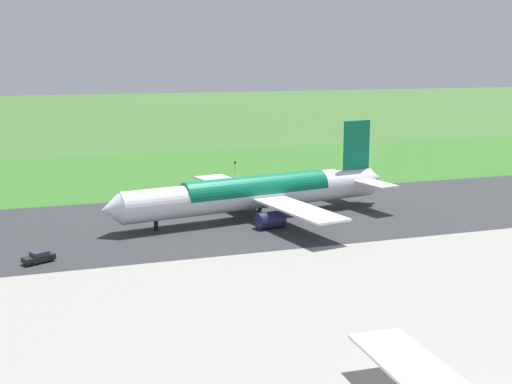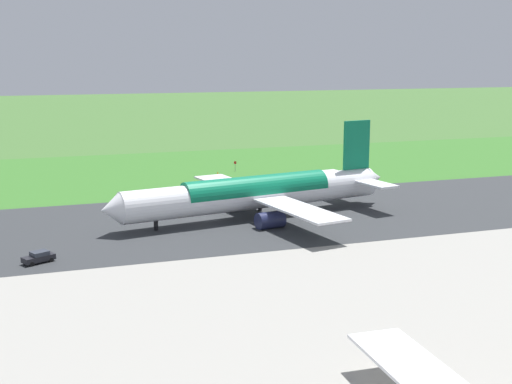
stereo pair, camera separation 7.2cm
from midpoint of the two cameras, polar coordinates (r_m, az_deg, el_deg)
The scene contains 7 objects.
ground_plane at distance 114.57m, azimuth -4.16°, elevation -2.48°, with size 800.00×800.00×0.00m, color #3D662D.
runway_asphalt at distance 114.56m, azimuth -4.16°, elevation -2.47°, with size 600.00×40.84×0.06m, color #2D3033.
grass_verge_foreground at distance 157.47m, azimuth -8.30°, elevation 1.25°, with size 600.00×80.00×0.04m, color #346B27.
airliner_main at distance 116.24m, azimuth 0.15°, elevation -0.05°, with size 53.95×44.37×15.88m.
service_car_followme at distance 96.03m, azimuth -17.81°, elevation -5.23°, with size 4.56×3.46×1.62m.
no_stopping_sign at distance 163.40m, azimuth -1.79°, elevation 2.25°, with size 0.60×0.10×2.47m.
traffic_cone_orange at distance 160.49m, azimuth -3.27°, elevation 1.63°, with size 0.40×0.40×0.55m, color orange.
Camera 1 is at (27.86, 107.70, 27.39)m, focal length 47.57 mm.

